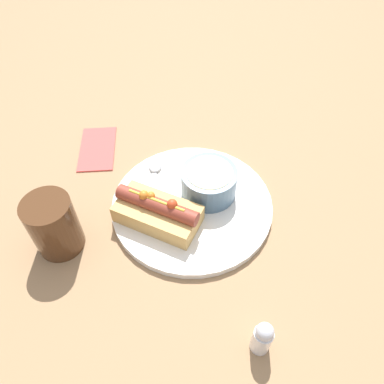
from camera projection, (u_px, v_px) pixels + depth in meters
ground_plane at (192, 207)px, 0.68m from camera, size 4.00×4.00×0.00m
dinner_plate at (192, 205)px, 0.67m from camera, size 0.29×0.29×0.01m
hot_dog at (158, 212)px, 0.63m from camera, size 0.16×0.13×0.06m
soup_bowl at (209, 181)px, 0.66m from camera, size 0.10×0.10×0.05m
spoon at (154, 180)px, 0.70m from camera, size 0.14×0.11×0.01m
drinking_glass at (54, 225)px, 0.59m from camera, size 0.08×0.08×0.10m
napkin at (97, 148)px, 0.77m from camera, size 0.15×0.13×0.01m
salt_shaker at (262, 338)px, 0.50m from camera, size 0.03×0.03×0.07m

